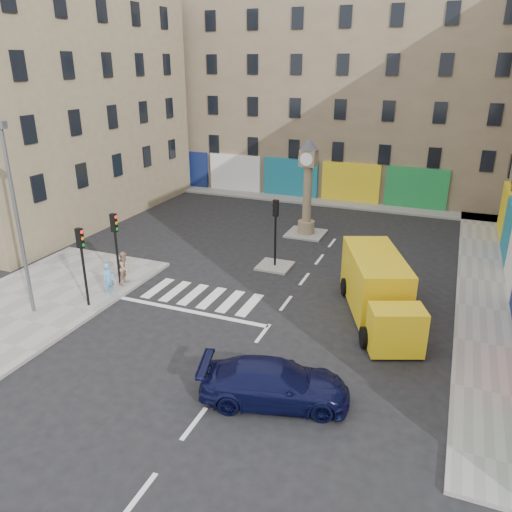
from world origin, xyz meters
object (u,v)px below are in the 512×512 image
Objects in this scene: traffic_light_island at (275,222)px; navy_sedan at (275,383)px; pedestrian_blue at (109,280)px; pedestrian_tan at (125,268)px; yellow_van at (378,289)px; traffic_light_left_near at (82,255)px; clock_pillar at (308,181)px; traffic_light_left_far at (115,238)px; lamp_post at (16,211)px.

traffic_light_island is 11.85m from navy_sedan.
pedestrian_tan reaches higher than pedestrian_blue.
traffic_light_island is 9.06m from pedestrian_blue.
traffic_light_left_near is at bearing 177.27° from yellow_van.
clock_pillar is at bearing 90.00° from traffic_light_island.
traffic_light_left_near is at bearing 57.18° from navy_sedan.
navy_sedan is 11.67m from pedestrian_tan.
traffic_light_left_near reaches higher than yellow_van.
traffic_light_left_far is at bearing -139.40° from traffic_light_island.
traffic_light_left_near is 3.12m from pedestrian_tan.
yellow_van is 4.37× the size of pedestrian_tan.
clock_pillar is (0.00, 6.00, 0.96)m from traffic_light_island.
traffic_light_island is at bearing 51.07° from traffic_light_left_near.
yellow_van is at bearing 18.92° from traffic_light_left_near.
clock_pillar is 0.83× the size of yellow_van.
clock_pillar reaches higher than pedestrian_blue.
traffic_light_left_near is 3.21m from lamp_post.
lamp_post is at bearing -131.71° from traffic_light_island.
pedestrian_blue reaches higher than navy_sedan.
lamp_post is 17.31m from clock_pillar.
navy_sedan is at bearing -8.49° from lamp_post.
pedestrian_tan is (0.17, 2.65, -1.63)m from traffic_light_left_near.
pedestrian_tan is (-0.13, 1.44, 0.03)m from pedestrian_blue.
navy_sedan is (12.16, -1.82, -4.07)m from lamp_post.
navy_sedan is (10.26, -5.62, -1.90)m from traffic_light_left_far.
pedestrian_blue is at bearing 49.86° from lamp_post.
traffic_light_island reaches higher than navy_sedan.
traffic_light_left_far is at bearing 45.89° from navy_sedan.
traffic_light_left_far is 12.60m from yellow_van.
pedestrian_blue is at bearing -132.31° from traffic_light_island.
traffic_light_left_far is 1.65m from pedestrian_tan.
lamp_post is at bearing 152.62° from pedestrian_tan.
pedestrian_tan reaches higher than navy_sedan.
navy_sedan is at bearing -76.90° from clock_pillar.
traffic_light_island is 2.19× the size of pedestrian_tan.
clock_pillar is 12.97m from pedestrian_tan.
pedestrian_tan is (0.17, 0.25, -1.63)m from traffic_light_left_far.
traffic_light_island is at bearing 128.10° from yellow_van.
navy_sedan is at bearing -70.23° from traffic_light_island.
yellow_van is at bearing -30.25° from traffic_light_island.
pedestrian_tan is at bearing 18.49° from pedestrian_blue.
yellow_van reaches higher than navy_sedan.
clock_pillar is at bearing 61.65° from lamp_post.
traffic_light_left_far reaches higher than pedestrian_tan.
traffic_light_left_near is at bearing -90.00° from traffic_light_left_far.
pedestrian_tan is at bearing -139.97° from traffic_light_island.
traffic_light_left_near is 15.19m from clock_pillar.
lamp_post is 12.95m from navy_sedan.
pedestrian_blue is at bearing 172.46° from yellow_van.
traffic_light_left_near is 13.17m from yellow_van.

